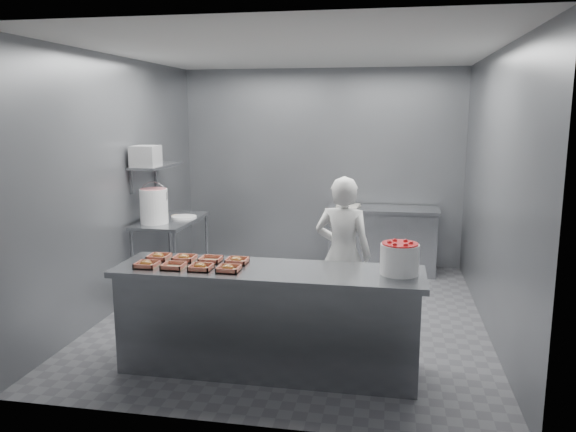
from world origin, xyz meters
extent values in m
plane|color=#4C4C51|center=(0.00, 0.00, 0.00)|extent=(4.50, 4.50, 0.00)
plane|color=white|center=(0.00, 0.00, 2.80)|extent=(4.50, 4.50, 0.00)
cube|color=slate|center=(0.00, 2.25, 1.40)|extent=(4.00, 0.04, 2.80)
cube|color=slate|center=(-2.00, 0.00, 1.40)|extent=(0.04, 4.50, 2.80)
cube|color=slate|center=(2.00, 0.00, 1.40)|extent=(0.04, 4.50, 2.80)
cube|color=slate|center=(0.00, -1.35, 0.88)|extent=(2.60, 0.70, 0.05)
cube|color=slate|center=(0.00, -1.35, 0.42)|extent=(2.50, 0.64, 0.85)
cube|color=slate|center=(-1.65, 0.60, 0.88)|extent=(0.60, 1.20, 0.04)
cube|color=slate|center=(-1.65, 0.60, 0.20)|extent=(0.56, 1.15, 0.03)
cylinder|color=slate|center=(-1.91, 0.04, 0.44)|extent=(0.04, 0.04, 0.88)
cylinder|color=slate|center=(-1.39, 0.04, 0.44)|extent=(0.04, 0.04, 0.88)
cylinder|color=slate|center=(-1.91, 1.16, 0.44)|extent=(0.04, 0.04, 0.88)
cylinder|color=slate|center=(-1.39, 1.16, 0.44)|extent=(0.04, 0.04, 0.88)
cube|color=slate|center=(0.90, 1.90, 0.88)|extent=(1.50, 0.60, 0.05)
cube|color=slate|center=(0.90, 1.90, 0.42)|extent=(1.44, 0.55, 0.85)
cube|color=slate|center=(-1.82, 0.60, 1.55)|extent=(0.35, 0.90, 0.03)
cube|color=tan|center=(-1.02, -1.48, 0.92)|extent=(0.18, 0.18, 0.04)
cube|color=white|center=(-0.98, -1.46, 0.91)|extent=(0.10, 0.06, 0.00)
ellipsoid|color=#B2652C|center=(-1.03, -1.48, 0.93)|extent=(0.10, 0.10, 0.05)
cube|color=tan|center=(-0.78, -1.48, 0.92)|extent=(0.18, 0.18, 0.04)
cube|color=white|center=(-0.74, -1.46, 0.91)|extent=(0.10, 0.06, 0.00)
cube|color=tan|center=(-0.54, -1.48, 0.92)|extent=(0.18, 0.18, 0.04)
cube|color=white|center=(-0.50, -1.46, 0.91)|extent=(0.10, 0.06, 0.00)
ellipsoid|color=#B2652C|center=(-0.55, -1.48, 0.93)|extent=(0.10, 0.10, 0.05)
cube|color=tan|center=(-0.30, -1.48, 0.92)|extent=(0.18, 0.18, 0.04)
cube|color=white|center=(-0.26, -1.46, 0.91)|extent=(0.10, 0.06, 0.00)
ellipsoid|color=#B2652C|center=(-0.31, -1.48, 0.93)|extent=(0.10, 0.10, 0.05)
cube|color=tan|center=(-1.02, -1.22, 0.92)|extent=(0.18, 0.18, 0.04)
cube|color=white|center=(-0.98, -1.21, 0.91)|extent=(0.10, 0.06, 0.00)
ellipsoid|color=#B2652C|center=(-1.03, -1.22, 0.93)|extent=(0.10, 0.10, 0.05)
cube|color=tan|center=(-0.78, -1.22, 0.92)|extent=(0.18, 0.18, 0.04)
cube|color=white|center=(-0.74, -1.21, 0.91)|extent=(0.10, 0.06, 0.00)
ellipsoid|color=#B2652C|center=(-0.79, -1.22, 0.93)|extent=(0.10, 0.10, 0.05)
cube|color=tan|center=(-0.54, -1.22, 0.92)|extent=(0.18, 0.18, 0.04)
cube|color=white|center=(-0.50, -1.21, 0.91)|extent=(0.10, 0.06, 0.00)
cube|color=tan|center=(-0.30, -1.22, 0.92)|extent=(0.18, 0.18, 0.04)
cube|color=white|center=(-0.26, -1.21, 0.91)|extent=(0.10, 0.06, 0.00)
ellipsoid|color=#B2652C|center=(-0.31, -1.22, 0.93)|extent=(0.10, 0.10, 0.05)
imported|color=silver|center=(0.54, -0.32, 0.79)|extent=(0.63, 0.47, 1.58)
cylinder|color=white|center=(1.08, -1.31, 1.02)|extent=(0.31, 0.31, 0.25)
cylinder|color=red|center=(1.08, -1.31, 1.14)|extent=(0.29, 0.29, 0.04)
cylinder|color=white|center=(-1.74, 0.31, 1.10)|extent=(0.32, 0.32, 0.41)
cylinder|color=#D76B79|center=(-1.74, 0.31, 1.30)|extent=(0.30, 0.30, 0.02)
torus|color=slate|center=(-1.74, 0.31, 1.23)|extent=(0.34, 0.01, 0.34)
cylinder|color=white|center=(-1.51, 0.69, 0.91)|extent=(0.36, 0.36, 0.02)
cube|color=#CCB28C|center=(-1.63, 0.78, 0.91)|extent=(0.13, 0.12, 0.02)
cube|color=gray|center=(-1.82, 0.33, 1.69)|extent=(0.30, 0.34, 0.24)
cube|color=silver|center=(0.43, 1.90, 0.92)|extent=(0.33, 0.26, 0.04)
camera|label=1|loc=(0.99, -5.79, 2.19)|focal=35.00mm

